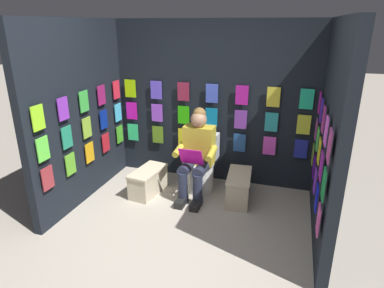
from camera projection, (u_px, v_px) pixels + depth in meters
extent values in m
plane|color=#B2A899|center=(162.00, 261.00, 3.30)|extent=(30.00, 30.00, 0.00)
cube|color=black|center=(213.00, 104.00, 4.73)|extent=(2.95, 0.10, 2.27)
cube|color=#32D680|center=(133.00, 132.00, 5.17)|extent=(0.17, 0.01, 0.26)
cube|color=#5E8D20|center=(158.00, 135.00, 5.06)|extent=(0.17, 0.01, 0.26)
cube|color=yellow|center=(184.00, 137.00, 4.94)|extent=(0.17, 0.01, 0.26)
cube|color=#B83F83|center=(211.00, 140.00, 4.83)|extent=(0.17, 0.01, 0.26)
cube|color=#224B92|center=(239.00, 143.00, 4.71)|extent=(0.17, 0.01, 0.26)
cube|color=#DA43C8|center=(269.00, 146.00, 4.60)|extent=(0.17, 0.01, 0.26)
cube|color=#1C2498|center=(301.00, 149.00, 4.48)|extent=(0.17, 0.01, 0.26)
cube|color=#DC14B0|center=(132.00, 111.00, 5.06)|extent=(0.17, 0.01, 0.26)
cube|color=#9D4AE6|center=(157.00, 113.00, 4.94)|extent=(0.17, 0.01, 0.26)
cube|color=#27B70A|center=(184.00, 115.00, 4.83)|extent=(0.17, 0.01, 0.26)
cube|color=#107FB9|center=(211.00, 117.00, 4.71)|extent=(0.17, 0.01, 0.26)
cube|color=purple|center=(241.00, 120.00, 4.60)|extent=(0.17, 0.01, 0.26)
cube|color=teal|center=(271.00, 122.00, 4.48)|extent=(0.17, 0.01, 0.26)
cube|color=#C2D230|center=(304.00, 125.00, 4.37)|extent=(0.17, 0.01, 0.26)
cube|color=#9EF10C|center=(130.00, 88.00, 4.94)|extent=(0.17, 0.01, 0.26)
cube|color=#624CE3|center=(156.00, 90.00, 4.83)|extent=(0.17, 0.01, 0.26)
cube|color=maroon|center=(183.00, 92.00, 4.71)|extent=(0.17, 0.01, 0.26)
cube|color=#425ADD|center=(212.00, 93.00, 4.60)|extent=(0.17, 0.01, 0.26)
cube|color=#B21896|center=(242.00, 95.00, 4.48)|extent=(0.17, 0.01, 0.26)
cube|color=yellow|center=(273.00, 97.00, 4.37)|extent=(0.17, 0.01, 0.26)
cube|color=#19BB82|center=(307.00, 99.00, 4.25)|extent=(0.17, 0.01, 0.26)
cube|color=black|center=(330.00, 135.00, 3.39)|extent=(0.10, 1.97, 2.27)
cube|color=#79A42C|center=(313.00, 154.00, 4.31)|extent=(0.01, 0.17, 0.26)
cube|color=#4F0B93|center=(314.00, 166.00, 3.95)|extent=(0.01, 0.17, 0.26)
cube|color=#802BE7|center=(315.00, 180.00, 3.59)|extent=(0.01, 0.17, 0.26)
cube|color=#0E14CB|center=(316.00, 198.00, 3.22)|extent=(0.01, 0.17, 0.26)
cube|color=#CF449D|center=(318.00, 220.00, 2.86)|extent=(0.01, 0.17, 0.26)
cube|color=#9E3687|center=(316.00, 129.00, 4.19)|extent=(0.01, 0.17, 0.26)
cube|color=green|center=(317.00, 139.00, 3.83)|extent=(0.01, 0.17, 0.26)
cube|color=yellow|center=(319.00, 151.00, 3.47)|extent=(0.01, 0.17, 0.26)
cube|color=purple|center=(321.00, 166.00, 3.11)|extent=(0.01, 0.17, 0.26)
cube|color=#169042|center=(324.00, 184.00, 2.75)|extent=(0.01, 0.17, 0.26)
cube|color=#B61497|center=(320.00, 102.00, 4.08)|extent=(0.01, 0.17, 0.26)
cube|color=#3E19B6|center=(321.00, 110.00, 3.71)|extent=(0.01, 0.17, 0.26)
cube|color=#A62485|center=(323.00, 119.00, 3.35)|extent=(0.01, 0.17, 0.26)
cube|color=#E650E9|center=(326.00, 131.00, 2.99)|extent=(0.01, 0.17, 0.26)
cube|color=#AE3C8A|center=(329.00, 146.00, 2.63)|extent=(0.01, 0.17, 0.26)
cube|color=black|center=(80.00, 114.00, 4.21)|extent=(0.10, 1.97, 2.27)
cube|color=#9B3138|center=(48.00, 178.00, 3.64)|extent=(0.01, 0.17, 0.26)
cube|color=#61B62E|center=(71.00, 164.00, 4.00)|extent=(0.01, 0.17, 0.26)
cube|color=gold|center=(90.00, 153.00, 4.36)|extent=(0.01, 0.17, 0.26)
cube|color=red|center=(106.00, 143.00, 4.72)|extent=(0.01, 0.17, 0.26)
cube|color=green|center=(120.00, 134.00, 5.08)|extent=(0.01, 0.17, 0.26)
cube|color=#63E745|center=(43.00, 149.00, 3.52)|extent=(0.01, 0.17, 0.26)
cube|color=#248F6C|center=(67.00, 137.00, 3.88)|extent=(0.01, 0.17, 0.26)
cube|color=#8DC13A|center=(87.00, 128.00, 4.24)|extent=(0.01, 0.17, 0.26)
cube|color=navy|center=(104.00, 119.00, 4.60)|extent=(0.01, 0.17, 0.26)
cube|color=#43C9F0|center=(118.00, 112.00, 4.96)|extent=(0.01, 0.17, 0.26)
cube|color=#9BF126|center=(38.00, 118.00, 3.40)|extent=(0.01, 0.17, 0.26)
cube|color=purple|center=(63.00, 109.00, 3.77)|extent=(0.01, 0.17, 0.26)
cube|color=green|center=(84.00, 101.00, 4.13)|extent=(0.01, 0.17, 0.26)
cube|color=#941B5E|center=(101.00, 95.00, 4.49)|extent=(0.01, 0.17, 0.26)
cube|color=#E7223F|center=(116.00, 90.00, 4.85)|extent=(0.01, 0.17, 0.26)
cylinder|color=white|center=(199.00, 177.00, 4.64)|extent=(0.38, 0.38, 0.40)
cylinder|color=white|center=(200.00, 163.00, 4.56)|extent=(0.41, 0.41, 0.02)
cube|color=white|center=(205.00, 145.00, 4.74)|extent=(0.38, 0.19, 0.36)
cylinder|color=white|center=(203.00, 147.00, 4.66)|extent=(0.39, 0.08, 0.39)
cube|color=gold|center=(199.00, 145.00, 4.44)|extent=(0.40, 0.23, 0.52)
sphere|color=tan|center=(199.00, 120.00, 4.30)|extent=(0.21, 0.21, 0.21)
sphere|color=olive|center=(199.00, 114.00, 4.30)|extent=(0.17, 0.17, 0.17)
cylinder|color=#23283D|center=(202.00, 168.00, 4.32)|extent=(0.16, 0.40, 0.15)
cylinder|color=#23283D|center=(187.00, 167.00, 4.38)|extent=(0.16, 0.40, 0.15)
cylinder|color=#23283D|center=(198.00, 190.00, 4.24)|extent=(0.12, 0.12, 0.42)
cylinder|color=#23283D|center=(183.00, 188.00, 4.30)|extent=(0.12, 0.12, 0.42)
cube|color=black|center=(196.00, 204.00, 4.24)|extent=(0.12, 0.26, 0.09)
cube|color=black|center=(181.00, 202.00, 4.30)|extent=(0.12, 0.26, 0.09)
cylinder|color=gold|center=(212.00, 153.00, 4.23)|extent=(0.09, 0.31, 0.13)
cylinder|color=gold|center=(179.00, 149.00, 4.36)|extent=(0.09, 0.31, 0.13)
cube|color=#D510A0|center=(191.00, 157.00, 4.15)|extent=(0.30, 0.14, 0.23)
cube|color=beige|center=(239.00, 188.00, 4.37)|extent=(0.33, 0.62, 0.35)
cube|color=beige|center=(239.00, 175.00, 4.30)|extent=(0.34, 0.64, 0.03)
cube|color=beige|center=(148.00, 182.00, 4.57)|extent=(0.36, 0.62, 0.32)
cube|color=beige|center=(148.00, 171.00, 4.51)|extent=(0.38, 0.65, 0.03)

